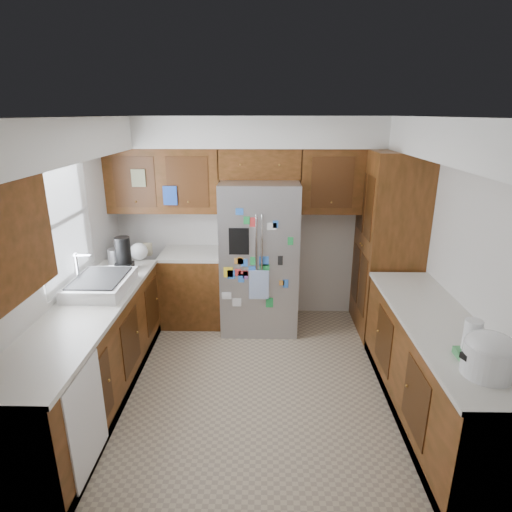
# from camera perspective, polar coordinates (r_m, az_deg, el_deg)

# --- Properties ---
(floor) EXTENTS (3.60, 3.60, 0.00)m
(floor) POSITION_cam_1_polar(r_m,az_deg,el_deg) (4.43, 0.23, -16.28)
(floor) COLOR tan
(floor) RESTS_ON ground
(room_shell) EXTENTS (3.64, 3.24, 2.52)m
(room_shell) POSITION_cam_1_polar(r_m,az_deg,el_deg) (4.07, -1.16, 8.52)
(room_shell) COLOR silver
(room_shell) RESTS_ON ground
(left_counter_run) EXTENTS (1.36, 3.20, 0.92)m
(left_counter_run) POSITION_cam_1_polar(r_m,az_deg,el_deg) (4.45, -17.86, -10.58)
(left_counter_run) COLOR #3E260B
(left_counter_run) RESTS_ON ground
(right_counter_run) EXTENTS (0.63, 2.25, 0.92)m
(right_counter_run) POSITION_cam_1_polar(r_m,az_deg,el_deg) (4.07, 22.50, -14.28)
(right_counter_run) COLOR #3E260B
(right_counter_run) RESTS_ON ground
(pantry) EXTENTS (0.60, 0.90, 2.15)m
(pantry) POSITION_cam_1_polar(r_m,az_deg,el_deg) (5.21, 17.20, 1.46)
(pantry) COLOR #3E260B
(pantry) RESTS_ON ground
(fridge) EXTENTS (0.90, 0.79, 1.80)m
(fridge) POSITION_cam_1_polar(r_m,az_deg,el_deg) (5.11, 0.46, -0.07)
(fridge) COLOR #A3A4A9
(fridge) RESTS_ON ground
(bridge_cabinet) EXTENTS (0.96, 0.34, 0.35)m
(bridge_cabinet) POSITION_cam_1_polar(r_m,az_deg,el_deg) (5.10, 0.52, 12.28)
(bridge_cabinet) COLOR #3E260B
(bridge_cabinet) RESTS_ON fridge
(fridge_top_items) EXTENTS (0.74, 0.30, 0.25)m
(fridge_top_items) POSITION_cam_1_polar(r_m,az_deg,el_deg) (5.05, -0.51, 15.52)
(fridge_top_items) COLOR #164EA8
(fridge_top_items) RESTS_ON bridge_cabinet
(sink_assembly) EXTENTS (0.52, 0.70, 0.37)m
(sink_assembly) POSITION_cam_1_polar(r_m,az_deg,el_deg) (4.33, -20.02, -3.51)
(sink_assembly) COLOR white
(sink_assembly) RESTS_ON left_counter_run
(left_counter_clutter) EXTENTS (0.41, 0.79, 0.38)m
(left_counter_clutter) POSITION_cam_1_polar(r_m,az_deg,el_deg) (4.94, -16.73, 0.30)
(left_counter_clutter) COLOR black
(left_counter_clutter) RESTS_ON left_counter_run
(rice_cooker) EXTENTS (0.33, 0.32, 0.29)m
(rice_cooker) POSITION_cam_1_polar(r_m,az_deg,el_deg) (3.17, 28.70, -11.38)
(rice_cooker) COLOR white
(rice_cooker) RESTS_ON right_counter_run
(paper_towel) EXTENTS (0.12, 0.12, 0.27)m
(paper_towel) POSITION_cam_1_polar(r_m,az_deg,el_deg) (3.35, 26.81, -9.75)
(paper_towel) COLOR white
(paper_towel) RESTS_ON right_counter_run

